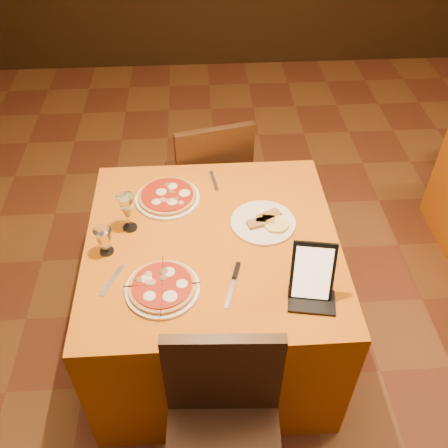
{
  "coord_description": "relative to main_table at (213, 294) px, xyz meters",
  "views": [
    {
      "loc": [
        -0.5,
        -1.28,
        2.29
      ],
      "look_at": [
        -0.41,
        0.23,
        0.86
      ],
      "focal_mm": 40.0,
      "sensor_mm": 36.0,
      "label": 1
    }
  ],
  "objects": [
    {
      "name": "floor",
      "position": [
        0.46,
        -0.25,
        -0.38
      ],
      "size": [
        6.0,
        7.0,
        0.01
      ],
      "primitive_type": "cube",
      "color": "#5E2D19",
      "rests_on": "ground"
    },
    {
      "name": "main_table",
      "position": [
        0.0,
        0.0,
        0.0
      ],
      "size": [
        1.1,
        1.1,
        0.75
      ],
      "primitive_type": "cube",
      "color": "#C4630C",
      "rests_on": "floor"
    },
    {
      "name": "chair_main_far",
      "position": [
        0.0,
        0.81,
        0.08
      ],
      "size": [
        0.51,
        0.51,
        0.91
      ],
      "primitive_type": null,
      "rotation": [
        0.0,
        0.0,
        3.37
      ],
      "color": "#311D0F",
      "rests_on": "floor"
    },
    {
      "name": "pizza_near",
      "position": [
        -0.21,
        -0.27,
        0.39
      ],
      "size": [
        0.3,
        0.3,
        0.03
      ],
      "rotation": [
        0.0,
        0.0,
        -0.36
      ],
      "color": "white",
      "rests_on": "main_table"
    },
    {
      "name": "pizza_far",
      "position": [
        -0.2,
        0.28,
        0.39
      ],
      "size": [
        0.31,
        0.31,
        0.03
      ],
      "rotation": [
        0.0,
        0.0,
        -0.11
      ],
      "color": "white",
      "rests_on": "main_table"
    },
    {
      "name": "cutlet_dish",
      "position": [
        0.23,
        0.09,
        0.39
      ],
      "size": [
        0.29,
        0.29,
        0.03
      ],
      "rotation": [
        0.0,
        0.0,
        0.32
      ],
      "color": "white",
      "rests_on": "main_table"
    },
    {
      "name": "wine_glass",
      "position": [
        -0.36,
        0.1,
        0.47
      ],
      "size": [
        0.07,
        0.07,
        0.19
      ],
      "primitive_type": null,
      "rotation": [
        0.0,
        0.0,
        -0.03
      ],
      "color": "#DAD77C",
      "rests_on": "main_table"
    },
    {
      "name": "water_glass",
      "position": [
        -0.45,
        -0.04,
        0.44
      ],
      "size": [
        0.07,
        0.07,
        0.13
      ],
      "primitive_type": null,
      "rotation": [
        0.0,
        0.0,
        0.07
      ],
      "color": "white",
      "rests_on": "main_table"
    },
    {
      "name": "tablet",
      "position": [
        0.37,
        -0.31,
        0.49
      ],
      "size": [
        0.18,
        0.12,
        0.23
      ],
      "primitive_type": "cube",
      "rotation": [
        -0.35,
        0.0,
        -0.18
      ],
      "color": "black",
      "rests_on": "main_table"
    },
    {
      "name": "knife",
      "position": [
        0.07,
        -0.27,
        0.38
      ],
      "size": [
        0.08,
        0.21,
        0.01
      ],
      "primitive_type": "cube",
      "rotation": [
        0.0,
        0.0,
        1.28
      ],
      "color": "silver",
      "rests_on": "main_table"
    },
    {
      "name": "fork_near",
      "position": [
        -0.41,
        -0.21,
        0.38
      ],
      "size": [
        0.09,
        0.16,
        0.01
      ],
      "primitive_type": "cube",
      "rotation": [
        0.0,
        0.0,
        1.14
      ],
      "color": "silver",
      "rests_on": "main_table"
    },
    {
      "name": "fork_far",
      "position": [
        0.03,
        0.41,
        0.38
      ],
      "size": [
        0.04,
        0.16,
        0.01
      ],
      "primitive_type": "cube",
      "rotation": [
        0.0,
        0.0,
        1.72
      ],
      "color": "#B0AFB6",
      "rests_on": "main_table"
    }
  ]
}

